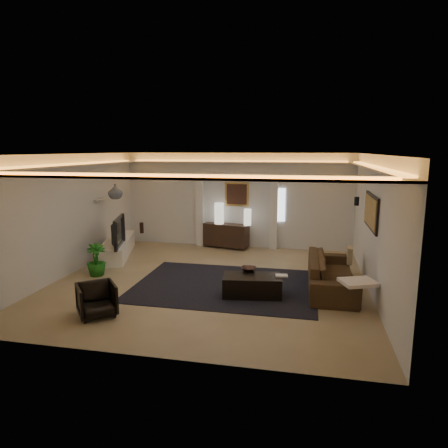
% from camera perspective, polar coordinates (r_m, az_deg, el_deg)
% --- Properties ---
extents(floor, '(7.00, 7.00, 0.00)m').
position_cam_1_polar(floor, '(9.34, -1.97, -8.18)').
color(floor, tan).
rests_on(floor, ground).
extents(ceiling, '(7.00, 7.00, 0.00)m').
position_cam_1_polar(ceiling, '(8.85, -2.10, 9.90)').
color(ceiling, white).
rests_on(ceiling, ground).
extents(wall_back, '(7.00, 0.00, 7.00)m').
position_cam_1_polar(wall_back, '(12.37, 1.85, 3.36)').
color(wall_back, silver).
rests_on(wall_back, ground).
extents(wall_front, '(7.00, 0.00, 7.00)m').
position_cam_1_polar(wall_front, '(5.73, -10.47, -5.35)').
color(wall_front, silver).
rests_on(wall_front, ground).
extents(wall_left, '(0.00, 7.00, 7.00)m').
position_cam_1_polar(wall_left, '(10.38, -21.14, 1.26)').
color(wall_left, silver).
rests_on(wall_left, ground).
extents(wall_right, '(0.00, 7.00, 7.00)m').
position_cam_1_polar(wall_right, '(8.84, 20.59, -0.23)').
color(wall_right, silver).
rests_on(wall_right, ground).
extents(cove_soffit, '(7.00, 7.00, 0.04)m').
position_cam_1_polar(cove_soffit, '(8.86, -2.08, 8.09)').
color(cove_soffit, silver).
rests_on(cove_soffit, ceiling).
extents(daylight_slit, '(0.25, 0.03, 1.00)m').
position_cam_1_polar(daylight_slit, '(12.21, 8.09, 2.69)').
color(daylight_slit, white).
rests_on(daylight_slit, wall_back).
extents(area_rug, '(4.00, 3.00, 0.01)m').
position_cam_1_polar(area_rug, '(9.07, 0.20, -8.71)').
color(area_rug, black).
rests_on(area_rug, ground).
extents(pilaster_left, '(0.22, 0.20, 2.20)m').
position_cam_1_polar(pilaster_left, '(12.57, -3.41, 1.86)').
color(pilaster_left, silver).
rests_on(pilaster_left, ground).
extents(pilaster_right, '(0.22, 0.20, 2.20)m').
position_cam_1_polar(pilaster_right, '(12.18, 7.10, 1.51)').
color(pilaster_right, silver).
rests_on(pilaster_right, ground).
extents(alcove_header, '(2.52, 0.20, 0.12)m').
position_cam_1_polar(alcove_header, '(12.20, 1.79, 7.04)').
color(alcove_header, silver).
rests_on(alcove_header, wall_back).
extents(painting_frame, '(0.74, 0.04, 0.74)m').
position_cam_1_polar(painting_frame, '(12.32, 1.83, 4.27)').
color(painting_frame, tan).
rests_on(painting_frame, wall_back).
extents(painting_canvas, '(0.62, 0.02, 0.62)m').
position_cam_1_polar(painting_canvas, '(12.30, 1.81, 4.26)').
color(painting_canvas, '#4C2D1E').
rests_on(painting_canvas, wall_back).
extents(art_panel_frame, '(0.04, 1.64, 0.74)m').
position_cam_1_polar(art_panel_frame, '(9.08, 20.22, 1.67)').
color(art_panel_frame, black).
rests_on(art_panel_frame, wall_right).
extents(art_panel_gold, '(0.02, 1.50, 0.62)m').
position_cam_1_polar(art_panel_gold, '(9.08, 20.07, 1.68)').
color(art_panel_gold, tan).
rests_on(art_panel_gold, wall_right).
extents(wall_sconce, '(0.12, 0.12, 0.22)m').
position_cam_1_polar(wall_sconce, '(10.94, 18.35, 3.09)').
color(wall_sconce, black).
rests_on(wall_sconce, wall_right).
extents(wall_niche, '(0.10, 0.55, 0.04)m').
position_cam_1_polar(wall_niche, '(11.51, -17.20, 3.36)').
color(wall_niche, silver).
rests_on(wall_niche, wall_left).
extents(console, '(1.45, 0.74, 0.69)m').
position_cam_1_polar(console, '(12.36, 0.30, -1.58)').
color(console, black).
rests_on(console, ground).
extents(lamp_left, '(0.29, 0.29, 0.64)m').
position_cam_1_polar(lamp_left, '(12.28, -0.70, 1.62)').
color(lamp_left, white).
rests_on(lamp_left, console).
extents(lamp_right, '(0.28, 0.28, 0.50)m').
position_cam_1_polar(lamp_right, '(12.04, 3.37, 1.42)').
color(lamp_right, white).
rests_on(lamp_right, console).
extents(media_ledge, '(1.39, 2.66, 0.48)m').
position_cam_1_polar(media_ledge, '(11.91, -14.86, -3.27)').
color(media_ledge, white).
rests_on(media_ledge, ground).
extents(tv, '(1.35, 0.56, 0.78)m').
position_cam_1_polar(tv, '(11.01, -15.36, -1.13)').
color(tv, black).
rests_on(tv, media_ledge).
extents(figurine, '(0.15, 0.15, 0.33)m').
position_cam_1_polar(figurine, '(12.55, -11.64, -0.49)').
color(figurine, black).
rests_on(figurine, media_ledge).
extents(ginger_jar, '(0.51, 0.51, 0.40)m').
position_cam_1_polar(ginger_jar, '(11.33, -15.21, 4.48)').
color(ginger_jar, '#384A53').
rests_on(ginger_jar, wall_niche).
extents(plant, '(0.61, 0.61, 0.78)m').
position_cam_1_polar(plant, '(10.13, -17.72, -4.88)').
color(plant, '#196215').
rests_on(plant, ground).
extents(sofa, '(2.46, 0.99, 0.72)m').
position_cam_1_polar(sofa, '(9.05, 15.05, -6.79)').
color(sofa, '#331D11').
rests_on(sofa, ground).
extents(throw_blanket, '(0.76, 0.70, 0.07)m').
position_cam_1_polar(throw_blanket, '(8.00, 18.54, -7.85)').
color(throw_blanket, white).
rests_on(throw_blanket, sofa).
extents(throw_pillow, '(0.13, 0.39, 0.38)m').
position_cam_1_polar(throw_pillow, '(9.92, 17.43, -4.25)').
color(throw_pillow, '#9C8B65').
rests_on(throw_pillow, sofa).
extents(coffee_table, '(1.28, 0.81, 0.45)m').
position_cam_1_polar(coffee_table, '(8.45, 4.01, -8.80)').
color(coffee_table, black).
rests_on(coffee_table, ground).
extents(bowl, '(0.35, 0.35, 0.08)m').
position_cam_1_polar(bowl, '(8.70, 3.52, -6.52)').
color(bowl, '#351F18').
rests_on(bowl, coffee_table).
extents(magazine, '(0.27, 0.21, 0.03)m').
position_cam_1_polar(magazine, '(8.41, 8.19, -7.40)').
color(magazine, silver).
rests_on(magazine, coffee_table).
extents(armchair, '(0.93, 0.93, 0.61)m').
position_cam_1_polar(armchair, '(7.78, -17.66, -10.24)').
color(armchair, black).
rests_on(armchair, ground).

